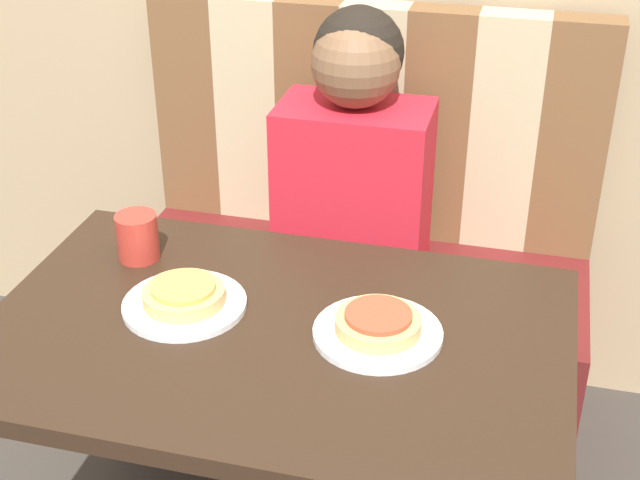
{
  "coord_description": "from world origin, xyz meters",
  "views": [
    {
      "loc": [
        0.39,
        -1.21,
        1.6
      ],
      "look_at": [
        0.0,
        0.31,
        0.71
      ],
      "focal_mm": 50.0,
      "sensor_mm": 36.0,
      "label": 1
    }
  ],
  "objects_px": {
    "plate_left": "(185,304)",
    "drinking_cup": "(137,237)",
    "pizza_left": "(184,294)",
    "plate_right": "(378,333)",
    "person": "(355,147)",
    "pizza_right": "(378,322)"
  },
  "relations": [
    {
      "from": "pizza_left",
      "to": "plate_left",
      "type": "bearing_deg",
      "value": -20.56
    },
    {
      "from": "drinking_cup",
      "to": "pizza_left",
      "type": "bearing_deg",
      "value": -43.16
    },
    {
      "from": "pizza_left",
      "to": "plate_right",
      "type": "bearing_deg",
      "value": -0.0
    },
    {
      "from": "person",
      "to": "pizza_right",
      "type": "relative_size",
      "value": 4.28
    },
    {
      "from": "pizza_right",
      "to": "pizza_left",
      "type": "bearing_deg",
      "value": 180.0
    },
    {
      "from": "plate_left",
      "to": "pizza_left",
      "type": "xyz_separation_m",
      "value": [
        -0.0,
        0.0,
        0.02
      ]
    },
    {
      "from": "plate_left",
      "to": "pizza_right",
      "type": "distance_m",
      "value": 0.35
    },
    {
      "from": "plate_right",
      "to": "drinking_cup",
      "type": "relative_size",
      "value": 2.4
    },
    {
      "from": "plate_right",
      "to": "pizza_left",
      "type": "height_order",
      "value": "pizza_left"
    },
    {
      "from": "person",
      "to": "drinking_cup",
      "type": "distance_m",
      "value": 0.57
    },
    {
      "from": "plate_left",
      "to": "drinking_cup",
      "type": "relative_size",
      "value": 2.4
    },
    {
      "from": "person",
      "to": "pizza_left",
      "type": "xyz_separation_m",
      "value": [
        -0.18,
        -0.61,
        -0.05
      ]
    },
    {
      "from": "pizza_left",
      "to": "drinking_cup",
      "type": "bearing_deg",
      "value": 136.84
    },
    {
      "from": "person",
      "to": "pizza_right",
      "type": "bearing_deg",
      "value": -73.75
    },
    {
      "from": "plate_left",
      "to": "drinking_cup",
      "type": "bearing_deg",
      "value": 136.84
    },
    {
      "from": "plate_left",
      "to": "pizza_right",
      "type": "bearing_deg",
      "value": 0.0
    },
    {
      "from": "plate_right",
      "to": "pizza_left",
      "type": "distance_m",
      "value": 0.35
    },
    {
      "from": "plate_left",
      "to": "pizza_left",
      "type": "height_order",
      "value": "pizza_left"
    },
    {
      "from": "pizza_right",
      "to": "plate_right",
      "type": "bearing_deg",
      "value": -159.44
    },
    {
      "from": "plate_left",
      "to": "plate_right",
      "type": "height_order",
      "value": "same"
    },
    {
      "from": "plate_right",
      "to": "pizza_right",
      "type": "xyz_separation_m",
      "value": [
        0.0,
        0.0,
        0.02
      ]
    },
    {
      "from": "person",
      "to": "plate_left",
      "type": "xyz_separation_m",
      "value": [
        -0.18,
        -0.61,
        -0.07
      ]
    }
  ]
}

